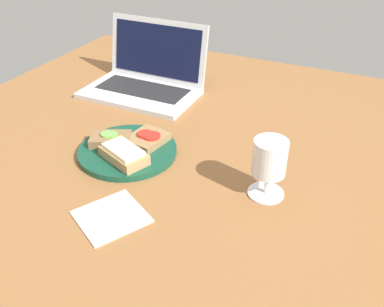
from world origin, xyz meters
TOP-DOWN VIEW (x-y plane):
  - wooden_table at (0.00, 0.00)cm, footprint 140.00×140.00cm
  - plate at (-11.22, -4.46)cm, footprint 23.36×23.36cm
  - sandwich_with_tomato at (-8.35, -0.36)cm, footprint 9.26×10.35cm
  - sandwich_with_cucumber at (-16.13, -4.04)cm, footprint 11.25×9.59cm
  - sandwich_with_cheese at (-9.14, -8.90)cm, footprint 12.91×10.14cm
  - wine_glass at (23.07, -5.18)cm, footprint 7.57×7.57cm
  - laptop at (-25.65, 28.80)cm, footprint 33.61×24.15cm
  - napkin at (-1.65, -25.19)cm, footprint 16.30×16.48cm

SIDE VIEW (x-z plane):
  - wooden_table at x=0.00cm, z-range 0.00..3.00cm
  - napkin at x=-1.65cm, z-range 3.00..3.40cm
  - plate at x=-11.22cm, z-range 3.00..4.49cm
  - sandwich_with_tomato at x=-8.35cm, z-range 4.30..6.79cm
  - sandwich_with_cucumber at x=-16.13cm, z-range 4.31..6.85cm
  - sandwich_with_cheese at x=-9.14cm, z-range 4.40..7.63cm
  - laptop at x=-25.65cm, z-range -2.64..17.06cm
  - wine_glass at x=23.07cm, z-range 5.04..17.82cm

